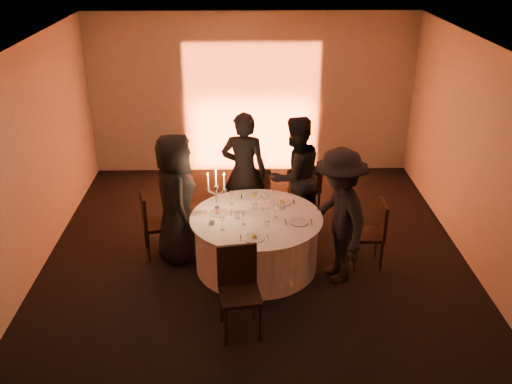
{
  "coord_description": "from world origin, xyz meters",
  "views": [
    {
      "loc": [
        -0.16,
        -6.83,
        4.34
      ],
      "look_at": [
        0.0,
        0.2,
        1.05
      ],
      "focal_mm": 40.0,
      "sensor_mm": 36.0,
      "label": 1
    }
  ],
  "objects_px": {
    "guest_back_left": "(244,172)",
    "guest_left": "(176,198)",
    "banquet_table": "(256,242)",
    "chair_right": "(374,230)",
    "chair_back_left": "(257,191)",
    "chair_back_right": "(307,188)",
    "coffee_cup": "(212,222)",
    "chair_left": "(152,220)",
    "candelabra": "(217,198)",
    "guest_back_right": "(295,176)",
    "guest_right": "(339,216)",
    "chair_front": "(239,284)"
  },
  "relations": [
    {
      "from": "chair_back_left",
      "to": "guest_back_right",
      "type": "relative_size",
      "value": 0.52
    },
    {
      "from": "guest_back_left",
      "to": "candelabra",
      "type": "relative_size",
      "value": 2.9
    },
    {
      "from": "chair_left",
      "to": "chair_front",
      "type": "distance_m",
      "value": 2.11
    },
    {
      "from": "chair_right",
      "to": "guest_back_left",
      "type": "distance_m",
      "value": 2.15
    },
    {
      "from": "banquet_table",
      "to": "guest_right",
      "type": "distance_m",
      "value": 1.23
    },
    {
      "from": "guest_left",
      "to": "guest_back_right",
      "type": "xyz_separation_m",
      "value": [
        1.71,
        0.73,
        -0.0
      ]
    },
    {
      "from": "chair_left",
      "to": "chair_back_left",
      "type": "distance_m",
      "value": 1.77
    },
    {
      "from": "chair_back_left",
      "to": "chair_back_right",
      "type": "relative_size",
      "value": 1.05
    },
    {
      "from": "chair_back_left",
      "to": "banquet_table",
      "type": "bearing_deg",
      "value": 87.08
    },
    {
      "from": "coffee_cup",
      "to": "guest_left",
      "type": "bearing_deg",
      "value": 138.51
    },
    {
      "from": "coffee_cup",
      "to": "guest_right",
      "type": "bearing_deg",
      "value": -4.46
    },
    {
      "from": "banquet_table",
      "to": "chair_right",
      "type": "bearing_deg",
      "value": 0.94
    },
    {
      "from": "guest_left",
      "to": "candelabra",
      "type": "relative_size",
      "value": 2.85
    },
    {
      "from": "chair_right",
      "to": "guest_right",
      "type": "distance_m",
      "value": 0.75
    },
    {
      "from": "chair_left",
      "to": "guest_left",
      "type": "distance_m",
      "value": 0.54
    },
    {
      "from": "guest_back_left",
      "to": "guest_left",
      "type": "bearing_deg",
      "value": 50.71
    },
    {
      "from": "chair_back_right",
      "to": "guest_back_right",
      "type": "bearing_deg",
      "value": 33.76
    },
    {
      "from": "chair_back_left",
      "to": "candelabra",
      "type": "relative_size",
      "value": 1.48
    },
    {
      "from": "banquet_table",
      "to": "chair_back_right",
      "type": "relative_size",
      "value": 1.95
    },
    {
      "from": "chair_back_left",
      "to": "chair_back_right",
      "type": "distance_m",
      "value": 0.84
    },
    {
      "from": "guest_left",
      "to": "guest_back_left",
      "type": "relative_size",
      "value": 0.98
    },
    {
      "from": "chair_back_right",
      "to": "guest_left",
      "type": "bearing_deg",
      "value": 3.52
    },
    {
      "from": "chair_right",
      "to": "guest_left",
      "type": "height_order",
      "value": "guest_left"
    },
    {
      "from": "chair_right",
      "to": "coffee_cup",
      "type": "bearing_deg",
      "value": -83.85
    },
    {
      "from": "chair_left",
      "to": "candelabra",
      "type": "height_order",
      "value": "candelabra"
    },
    {
      "from": "chair_left",
      "to": "chair_front",
      "type": "relative_size",
      "value": 0.91
    },
    {
      "from": "chair_front",
      "to": "guest_back_right",
      "type": "bearing_deg",
      "value": 61.61
    },
    {
      "from": "chair_back_right",
      "to": "chair_front",
      "type": "bearing_deg",
      "value": 41.01
    },
    {
      "from": "chair_right",
      "to": "chair_front",
      "type": "distance_m",
      "value": 2.3
    },
    {
      "from": "guest_left",
      "to": "guest_back_left",
      "type": "bearing_deg",
      "value": -61.53
    },
    {
      "from": "chair_front",
      "to": "guest_right",
      "type": "bearing_deg",
      "value": 29.89
    },
    {
      "from": "guest_back_left",
      "to": "candelabra",
      "type": "xyz_separation_m",
      "value": [
        -0.37,
        -1.01,
        0.05
      ]
    },
    {
      "from": "guest_back_left",
      "to": "guest_right",
      "type": "xyz_separation_m",
      "value": [
        1.22,
        -1.46,
        -0.02
      ]
    },
    {
      "from": "chair_back_left",
      "to": "chair_right",
      "type": "bearing_deg",
      "value": 139.65
    },
    {
      "from": "coffee_cup",
      "to": "chair_back_left",
      "type": "bearing_deg",
      "value": 67.02
    },
    {
      "from": "chair_back_left",
      "to": "coffee_cup",
      "type": "height_order",
      "value": "chair_back_left"
    },
    {
      "from": "guest_right",
      "to": "coffee_cup",
      "type": "bearing_deg",
      "value": -110.23
    },
    {
      "from": "chair_left",
      "to": "chair_back_right",
      "type": "xyz_separation_m",
      "value": [
        2.32,
        1.11,
        -0.02
      ]
    },
    {
      "from": "chair_right",
      "to": "guest_right",
      "type": "relative_size",
      "value": 0.51
    },
    {
      "from": "chair_back_left",
      "to": "candelabra",
      "type": "height_order",
      "value": "candelabra"
    },
    {
      "from": "chair_front",
      "to": "guest_right",
      "type": "xyz_separation_m",
      "value": [
        1.3,
        1.04,
        0.33
      ]
    },
    {
      "from": "banquet_table",
      "to": "chair_back_right",
      "type": "bearing_deg",
      "value": 60.0
    },
    {
      "from": "banquet_table",
      "to": "guest_left",
      "type": "xyz_separation_m",
      "value": [
        -1.11,
        0.28,
        0.55
      ]
    },
    {
      "from": "chair_left",
      "to": "banquet_table",
      "type": "bearing_deg",
      "value": -119.81
    },
    {
      "from": "coffee_cup",
      "to": "candelabra",
      "type": "distance_m",
      "value": 0.38
    },
    {
      "from": "chair_right",
      "to": "banquet_table",
      "type": "bearing_deg",
      "value": -88.01
    },
    {
      "from": "chair_left",
      "to": "guest_back_right",
      "type": "distance_m",
      "value": 2.21
    },
    {
      "from": "coffee_cup",
      "to": "banquet_table",
      "type": "bearing_deg",
      "value": 16.12
    },
    {
      "from": "chair_back_left",
      "to": "chair_right",
      "type": "xyz_separation_m",
      "value": [
        1.58,
        -1.28,
        -0.01
      ]
    },
    {
      "from": "chair_front",
      "to": "guest_back_left",
      "type": "xyz_separation_m",
      "value": [
        0.07,
        2.5,
        0.35
      ]
    }
  ]
}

